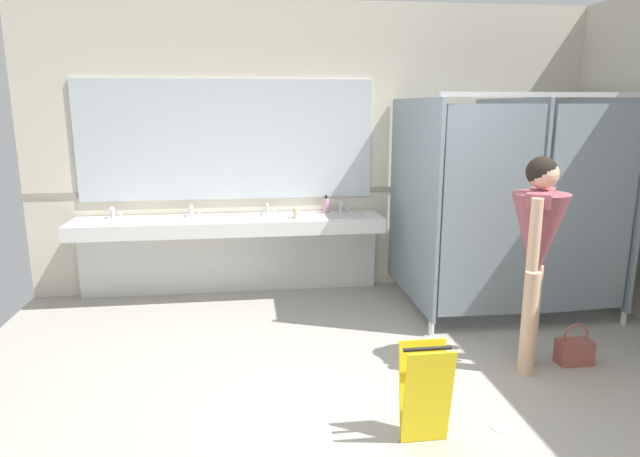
# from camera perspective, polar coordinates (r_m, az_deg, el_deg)

# --- Properties ---
(ground_plane) EXTENTS (6.09, 5.62, 0.10)m
(ground_plane) POSITION_cam_1_polar(r_m,az_deg,el_deg) (3.84, 6.39, -18.42)
(ground_plane) COLOR #9E998E
(wall_back) EXTENTS (6.09, 0.12, 2.94)m
(wall_back) POSITION_cam_1_polar(r_m,az_deg,el_deg) (5.83, 0.69, 8.17)
(wall_back) COLOR beige
(wall_back) RESTS_ON ground_plane
(wall_back_tile_band) EXTENTS (6.09, 0.01, 0.06)m
(wall_back_tile_band) POSITION_cam_1_polar(r_m,az_deg,el_deg) (5.82, 0.77, 3.97)
(wall_back_tile_band) COLOR #9E937F
(wall_back_tile_band) RESTS_ON wall_back
(vanity_counter) EXTENTS (3.06, 0.53, 0.95)m
(vanity_counter) POSITION_cam_1_polar(r_m,az_deg,el_deg) (5.65, -9.29, -1.00)
(vanity_counter) COLOR silver
(vanity_counter) RESTS_ON ground_plane
(mirror_panel) EXTENTS (2.96, 0.02, 1.20)m
(mirror_panel) POSITION_cam_1_polar(r_m,az_deg,el_deg) (5.70, -9.59, 9.04)
(mirror_panel) COLOR silver
(mirror_panel) RESTS_ON wall_back
(bathroom_stalls) EXTENTS (1.85, 1.50, 2.03)m
(bathroom_stalls) POSITION_cam_1_polar(r_m,az_deg,el_deg) (5.39, 19.30, 2.70)
(bathroom_stalls) COLOR gray
(bathroom_stalls) RESTS_ON ground_plane
(person_standing) EXTENTS (0.56, 0.56, 1.58)m
(person_standing) POSITION_cam_1_polar(r_m,az_deg,el_deg) (4.21, 21.61, -1.05)
(person_standing) COLOR #DBAD89
(person_standing) RESTS_ON ground_plane
(handbag) EXTENTS (0.26, 0.14, 0.32)m
(handbag) POSITION_cam_1_polar(r_m,az_deg,el_deg) (4.70, 24.89, -11.42)
(handbag) COLOR #934C42
(handbag) RESTS_ON ground_plane
(soap_dispenser) EXTENTS (0.07, 0.07, 0.18)m
(soap_dispenser) POSITION_cam_1_polar(r_m,az_deg,el_deg) (5.72, 0.63, 2.42)
(soap_dispenser) COLOR #D899B2
(soap_dispenser) RESTS_ON vanity_counter
(paper_cup) EXTENTS (0.07, 0.07, 0.11)m
(paper_cup) POSITION_cam_1_polar(r_m,az_deg,el_deg) (5.43, -2.44, 1.61)
(paper_cup) COLOR beige
(paper_cup) RESTS_ON vanity_counter
(wet_floor_sign) EXTENTS (0.28, 0.19, 0.60)m
(wet_floor_sign) POSITION_cam_1_polar(r_m,az_deg,el_deg) (3.36, 10.88, -16.40)
(wet_floor_sign) COLOR yellow
(wet_floor_sign) RESTS_ON ground_plane
(floor_drain_cover) EXTENTS (0.14, 0.14, 0.01)m
(floor_drain_cover) POSITION_cam_1_polar(r_m,az_deg,el_deg) (3.74, 18.35, -18.96)
(floor_drain_cover) COLOR #B7BABF
(floor_drain_cover) RESTS_ON ground_plane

